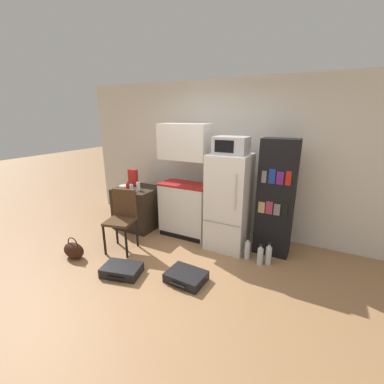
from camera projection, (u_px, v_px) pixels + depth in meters
name	position (u px, v px, depth m)	size (l,w,h in m)	color
ground_plane	(169.00, 285.00, 3.23)	(24.00, 24.00, 0.00)	#A3754C
wall_back	(239.00, 159.00, 4.46)	(6.40, 0.10, 2.64)	silver
side_table	(138.00, 207.00, 4.86)	(0.74, 0.67, 0.77)	#2D2319
kitchen_hutch	(185.00, 187.00, 4.39)	(0.86, 0.45, 1.93)	white
refrigerator	(229.00, 202.00, 4.00)	(0.61, 0.61, 1.51)	white
microwave	(231.00, 145.00, 3.74)	(0.49, 0.36, 0.25)	#B7B7BC
bookshelf	(276.00, 199.00, 3.78)	(0.52, 0.32, 1.75)	black
bottle_clear_short	(131.00, 188.00, 4.50)	(0.07, 0.07, 0.16)	silver
bottle_ketchup_red	(128.00, 187.00, 4.58)	(0.08, 0.08, 0.15)	#AD1914
bottle_milk_white	(138.00, 186.00, 4.56)	(0.07, 0.07, 0.18)	white
bowl	(124.00, 187.00, 4.73)	(0.17, 0.17, 0.05)	silver
cereal_box	(133.00, 177.00, 4.91)	(0.19, 0.07, 0.30)	red
chair	(122.00, 214.00, 4.00)	(0.48, 0.49, 0.96)	black
suitcase_large_flat	(122.00, 270.00, 3.44)	(0.57, 0.44, 0.13)	black
suitcase_small_flat	(186.00, 277.00, 3.31)	(0.51, 0.42, 0.12)	black
handbag	(74.00, 250.00, 3.83)	(0.36, 0.20, 0.33)	#33190F
water_bottle_front	(268.00, 255.00, 3.66)	(0.09, 0.09, 0.34)	silver
water_bottle_middle	(247.00, 250.00, 3.81)	(0.08, 0.08, 0.34)	silver
water_bottle_back	(260.00, 256.00, 3.66)	(0.08, 0.08, 0.31)	silver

